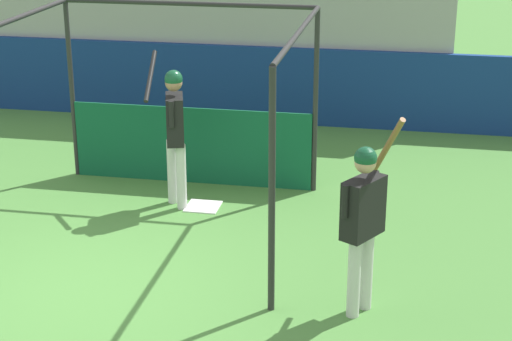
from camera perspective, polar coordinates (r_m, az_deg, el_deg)
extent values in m
plane|color=#477F38|center=(9.51, -12.06, -7.64)|extent=(60.00, 60.00, 0.00)
cube|color=navy|center=(15.12, -2.83, 5.87)|extent=(24.00, 0.12, 1.34)
cube|color=#9E9E99|center=(16.54, -1.51, 10.02)|extent=(8.15, 3.20, 2.99)
cube|color=navy|center=(16.47, -13.86, 9.05)|extent=(0.45, 0.40, 0.10)
cube|color=navy|center=(16.59, -13.67, 9.95)|extent=(0.45, 0.06, 0.40)
cube|color=navy|center=(16.25, -12.07, 9.05)|extent=(0.45, 0.40, 0.10)
cube|color=navy|center=(16.37, -11.89, 9.96)|extent=(0.45, 0.06, 0.40)
cube|color=navy|center=(16.05, -10.24, 9.03)|extent=(0.45, 0.40, 0.10)
cube|color=navy|center=(16.17, -10.06, 9.96)|extent=(0.45, 0.06, 0.40)
cube|color=navy|center=(15.86, -8.35, 9.01)|extent=(0.45, 0.40, 0.10)
cube|color=navy|center=(15.99, -8.19, 9.95)|extent=(0.45, 0.06, 0.40)
cube|color=navy|center=(15.69, -6.43, 8.98)|extent=(0.45, 0.40, 0.10)
cube|color=navy|center=(15.82, -6.27, 9.92)|extent=(0.45, 0.06, 0.40)
cube|color=navy|center=(15.54, -4.47, 8.94)|extent=(0.45, 0.40, 0.10)
cube|color=navy|center=(15.67, -4.32, 9.89)|extent=(0.45, 0.06, 0.40)
cube|color=navy|center=(15.40, -2.47, 8.88)|extent=(0.45, 0.40, 0.10)
cube|color=navy|center=(15.53, -2.33, 9.84)|extent=(0.45, 0.06, 0.40)
cube|color=navy|center=(15.29, -0.44, 8.82)|extent=(0.45, 0.40, 0.10)
cube|color=navy|center=(15.42, -0.31, 9.78)|extent=(0.45, 0.06, 0.40)
cube|color=navy|center=(15.19, 1.62, 8.74)|extent=(0.45, 0.40, 0.10)
cube|color=navy|center=(15.32, 1.74, 9.71)|extent=(0.45, 0.06, 0.40)
cube|color=navy|center=(15.12, 3.70, 8.65)|extent=(0.45, 0.40, 0.10)
cube|color=navy|center=(15.25, 3.81, 9.63)|extent=(0.45, 0.06, 0.40)
cube|color=navy|center=(15.06, 5.80, 8.55)|extent=(0.45, 0.40, 0.10)
cube|color=navy|center=(15.19, 5.90, 9.53)|extent=(0.45, 0.06, 0.40)
cube|color=navy|center=(15.02, 7.91, 8.43)|extent=(0.45, 0.40, 0.10)
cube|color=navy|center=(15.16, 8.00, 9.42)|extent=(0.45, 0.06, 0.40)
cube|color=navy|center=(15.01, 10.03, 8.31)|extent=(0.45, 0.40, 0.10)
cube|color=navy|center=(15.14, 10.10, 9.29)|extent=(0.45, 0.06, 0.40)
cube|color=navy|center=(17.12, -12.87, 10.88)|extent=(0.45, 0.40, 0.10)
cube|color=navy|center=(16.91, -11.13, 10.90)|extent=(0.45, 0.40, 0.10)
cube|color=navy|center=(16.72, -9.34, 10.91)|extent=(0.45, 0.40, 0.10)
cube|color=navy|center=(16.54, -7.52, 10.90)|extent=(0.45, 0.40, 0.10)
cube|color=navy|center=(16.38, -5.66, 10.89)|extent=(0.45, 0.40, 0.10)
cube|color=navy|center=(16.23, -3.76, 10.86)|extent=(0.45, 0.40, 0.10)
cube|color=navy|center=(16.10, -1.83, 10.82)|extent=(0.45, 0.40, 0.10)
cube|color=navy|center=(15.99, 0.13, 10.77)|extent=(0.45, 0.40, 0.10)
cube|color=navy|center=(15.90, 2.11, 10.70)|extent=(0.45, 0.40, 0.10)
cube|color=navy|center=(15.83, 4.11, 10.62)|extent=(0.45, 0.40, 0.10)
cube|color=navy|center=(15.77, 6.13, 10.53)|extent=(0.45, 0.40, 0.10)
cube|color=navy|center=(15.74, 8.16, 10.42)|extent=(0.45, 0.40, 0.10)
cube|color=navy|center=(15.72, 10.19, 10.30)|extent=(0.45, 0.40, 0.10)
cylinder|color=#282828|center=(8.35, 1.06, -1.57)|extent=(0.07, 0.07, 2.54)
cylinder|color=#282828|center=(12.49, -12.18, 5.27)|extent=(0.07, 0.07, 2.54)
cylinder|color=#282828|center=(11.60, 3.99, 4.57)|extent=(0.07, 0.07, 2.54)
cylinder|color=#282828|center=(10.70, -16.23, 9.50)|extent=(0.06, 3.46, 0.06)
cylinder|color=#282828|center=(9.65, 2.89, 9.20)|extent=(0.06, 3.46, 0.06)
cylinder|color=#282828|center=(11.67, -4.55, 11.02)|extent=(3.49, 0.06, 0.06)
cube|color=#0F5133|center=(12.11, -4.32, 1.67)|extent=(3.42, 0.03, 1.11)
cube|color=white|center=(11.41, -3.55, -2.40)|extent=(0.44, 0.44, 0.02)
cylinder|color=silver|center=(11.23, -5.00, -0.43)|extent=(0.16, 0.16, 0.88)
cylinder|color=silver|center=(11.44, -5.61, -0.06)|extent=(0.16, 0.16, 0.88)
cube|color=black|center=(11.10, -5.43, 3.42)|extent=(0.35, 0.54, 0.63)
sphere|color=#A37556|center=(10.98, -5.51, 5.84)|extent=(0.22, 0.22, 0.22)
sphere|color=#144C2D|center=(10.96, -5.52, 6.09)|extent=(0.23, 0.23, 0.23)
cylinder|color=black|center=(10.81, -5.66, 3.74)|extent=(0.09, 0.09, 0.34)
cylinder|color=black|center=(11.32, -5.67, 4.47)|extent=(0.09, 0.09, 0.34)
cylinder|color=black|center=(11.25, -7.05, 6.27)|extent=(0.14, 0.74, 0.54)
sphere|color=black|center=(11.25, -5.23, 5.04)|extent=(0.08, 0.08, 0.08)
cylinder|color=silver|center=(8.63, 6.55, -7.13)|extent=(0.18, 0.18, 0.85)
cylinder|color=silver|center=(8.80, 7.37, -6.63)|extent=(0.18, 0.18, 0.85)
cube|color=black|center=(8.41, 7.17, -2.47)|extent=(0.44, 0.53, 0.60)
sphere|color=tan|center=(8.25, 7.30, 0.52)|extent=(0.21, 0.21, 0.21)
sphere|color=#144C2D|center=(8.23, 7.32, 0.84)|extent=(0.22, 0.22, 0.22)
cylinder|color=black|center=(8.19, 5.97, -2.05)|extent=(0.10, 0.10, 0.33)
cylinder|color=black|center=(8.59, 7.95, -1.08)|extent=(0.10, 0.10, 0.33)
cylinder|color=brown|center=(8.52, 8.73, 1.54)|extent=(0.36, 0.48, 0.73)
sphere|color=brown|center=(8.51, 7.22, -0.90)|extent=(0.08, 0.08, 0.08)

